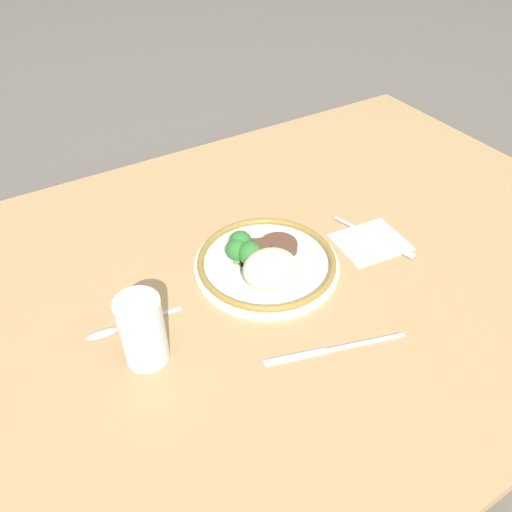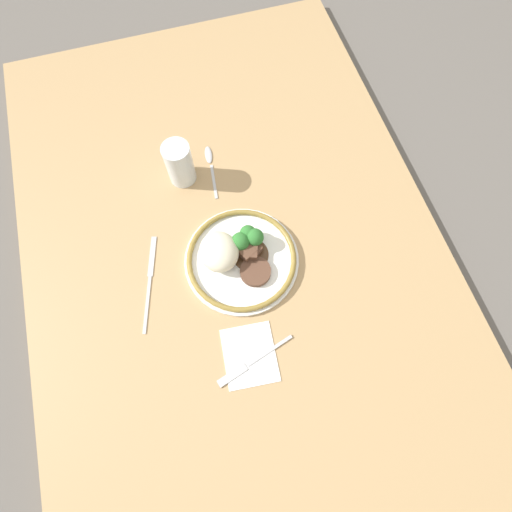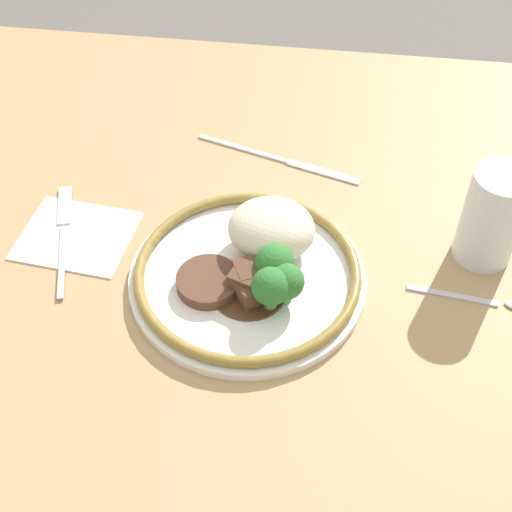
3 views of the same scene
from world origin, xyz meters
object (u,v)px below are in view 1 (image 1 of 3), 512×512
object	(u,v)px
fork	(381,240)
spoon	(115,330)
juice_glass	(143,333)
knife	(330,350)
plate	(265,261)

from	to	relation	value
fork	spoon	distance (m)	0.51
juice_glass	knife	xyz separation A→B (m)	(-0.24, 0.13, -0.05)
plate	juice_glass	xyz separation A→B (m)	(0.25, 0.07, 0.03)
juice_glass	fork	distance (m)	0.49
juice_glass	spoon	distance (m)	0.09
fork	plate	bearing A→B (deg)	-117.13
plate	spoon	bearing A→B (deg)	-0.18
fork	spoon	size ratio (longest dim) A/B	1.13
juice_glass	plate	bearing A→B (deg)	-163.80
plate	juice_glass	bearing A→B (deg)	16.20
knife	spoon	bearing A→B (deg)	-21.06
spoon	fork	bearing A→B (deg)	-178.24
plate	juice_glass	world-z (taller)	juice_glass
plate	knife	world-z (taller)	plate
plate	knife	xyz separation A→B (m)	(0.01, 0.21, -0.02)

